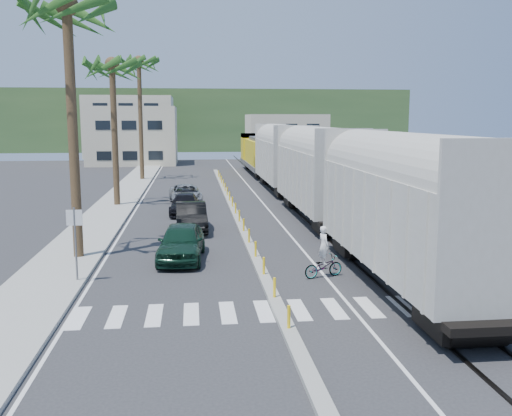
{
  "coord_description": "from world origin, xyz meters",
  "views": [
    {
      "loc": [
        -2.78,
        -20.05,
        6.33
      ],
      "look_at": [
        0.29,
        7.41,
        2.0
      ],
      "focal_mm": 40.0,
      "sensor_mm": 36.0,
      "label": 1
    }
  ],
  "objects_px": {
    "street_sign": "(75,234)",
    "car_second": "(191,217)",
    "car_lead": "(181,242)",
    "cyclist": "(323,261)"
  },
  "relations": [
    {
      "from": "car_lead",
      "to": "car_second",
      "type": "bearing_deg",
      "value": 90.84
    },
    {
      "from": "street_sign",
      "to": "cyclist",
      "type": "relative_size",
      "value": 1.42
    },
    {
      "from": "street_sign",
      "to": "car_lead",
      "type": "distance_m",
      "value": 5.31
    },
    {
      "from": "street_sign",
      "to": "car_second",
      "type": "distance_m",
      "value": 11.11
    },
    {
      "from": "car_second",
      "to": "cyclist",
      "type": "height_order",
      "value": "cyclist"
    },
    {
      "from": "street_sign",
      "to": "car_second",
      "type": "height_order",
      "value": "street_sign"
    },
    {
      "from": "street_sign",
      "to": "car_lead",
      "type": "height_order",
      "value": "street_sign"
    },
    {
      "from": "street_sign",
      "to": "cyclist",
      "type": "bearing_deg",
      "value": -1.02
    },
    {
      "from": "street_sign",
      "to": "car_lead",
      "type": "relative_size",
      "value": 0.6
    },
    {
      "from": "car_lead",
      "to": "cyclist",
      "type": "xyz_separation_m",
      "value": [
        5.73,
        -3.52,
        -0.17
      ]
    }
  ]
}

